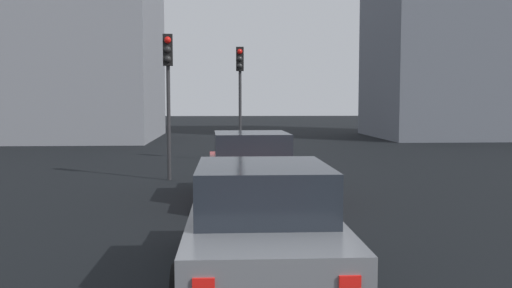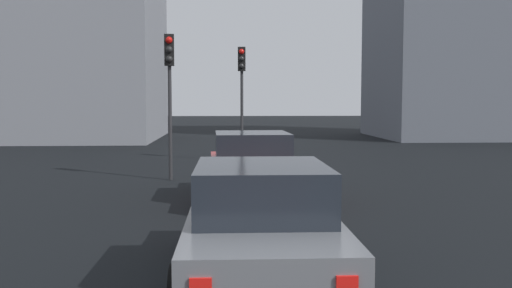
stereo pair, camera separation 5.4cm
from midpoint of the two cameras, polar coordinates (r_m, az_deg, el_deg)
name	(u,v)px [view 1 (the left image)]	position (r m, az deg, el deg)	size (l,w,h in m)	color
car_red_lead	(251,168)	(13.06, -0.67, -2.43)	(4.35, 2.19, 1.60)	maroon
car_grey_second	(262,225)	(7.20, 0.38, -8.29)	(4.46, 2.07, 1.55)	slate
traffic_light_near_left	(240,80)	(21.29, -1.72, 6.57)	(0.32, 0.30, 4.34)	#2D2D30
traffic_light_near_right	(168,76)	(16.41, -9.05, 6.87)	(0.32, 0.29, 4.23)	#2D2D30
building_facade_left	(454,2)	(38.14, 19.50, 13.53)	(9.26, 9.66, 17.01)	slate
building_facade_center	(64,20)	(36.16, -19.08, 11.84)	(10.99, 10.87, 14.24)	gray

